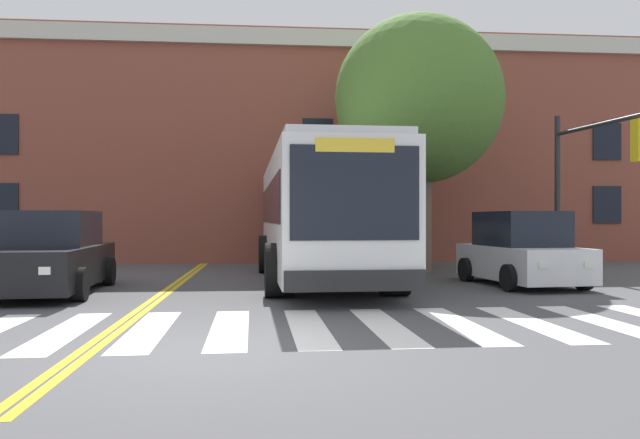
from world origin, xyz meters
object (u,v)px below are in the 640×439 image
object	(u,v)px
car_white_far_lane	(521,252)
car_red_behind_bus	(310,237)
city_bus	(318,213)
traffic_light_near_corner	(592,165)
street_tree_curbside_large	(419,101)
car_black_near_lane	(50,256)

from	to	relation	value
car_white_far_lane	car_red_behind_bus	size ratio (longest dim) A/B	0.96
city_bus	car_white_far_lane	distance (m)	5.08
city_bus	traffic_light_near_corner	distance (m)	7.38
traffic_light_near_corner	street_tree_curbside_large	world-z (taller)	street_tree_curbside_large
traffic_light_near_corner	street_tree_curbside_large	size ratio (longest dim) A/B	0.59
car_red_behind_bus	street_tree_curbside_large	size ratio (longest dim) A/B	0.52
traffic_light_near_corner	car_black_near_lane	bearing A→B (deg)	-171.43
car_red_behind_bus	car_white_far_lane	bearing A→B (deg)	-71.74
street_tree_curbside_large	car_black_near_lane	bearing A→B (deg)	-152.99
traffic_light_near_corner	car_white_far_lane	bearing A→B (deg)	-151.38
car_black_near_lane	traffic_light_near_corner	size ratio (longest dim) A/B	1.08
car_black_near_lane	traffic_light_near_corner	world-z (taller)	traffic_light_near_corner
city_bus	car_white_far_lane	world-z (taller)	city_bus
car_black_near_lane	street_tree_curbside_large	world-z (taller)	street_tree_curbside_large
car_black_near_lane	street_tree_curbside_large	bearing A→B (deg)	27.01
car_white_far_lane	city_bus	bearing A→B (deg)	160.66
car_black_near_lane	street_tree_curbside_large	distance (m)	11.23
car_red_behind_bus	traffic_light_near_corner	bearing A→B (deg)	-59.00
car_white_far_lane	street_tree_curbside_large	size ratio (longest dim) A/B	0.50
car_red_behind_bus	street_tree_curbside_large	xyz separation A→B (m)	(2.70, -8.39, 4.32)
street_tree_curbside_large	traffic_light_near_corner	bearing A→B (deg)	-34.34
city_bus	street_tree_curbside_large	world-z (taller)	street_tree_curbside_large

